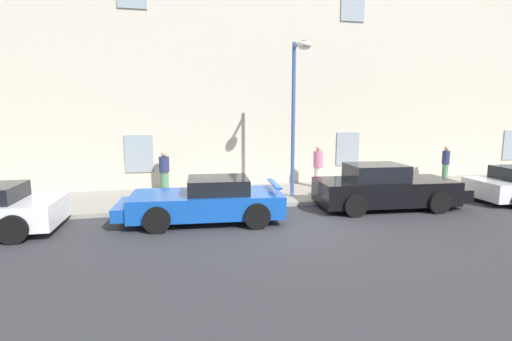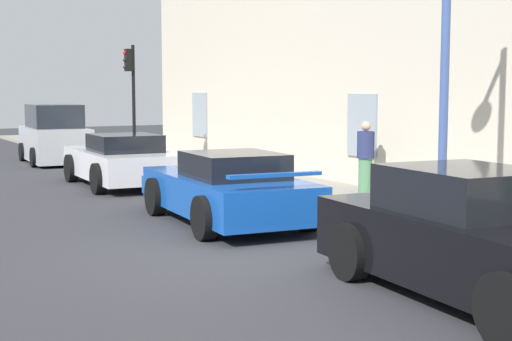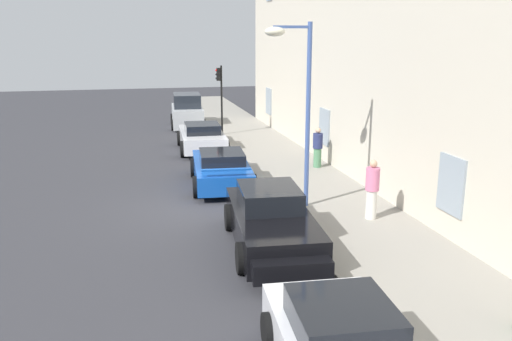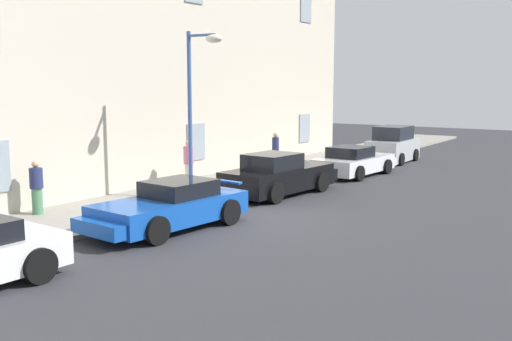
{
  "view_description": "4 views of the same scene",
  "coord_description": "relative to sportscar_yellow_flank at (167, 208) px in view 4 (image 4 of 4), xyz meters",
  "views": [
    {
      "loc": [
        -3.43,
        -10.01,
        3.24
      ],
      "look_at": [
        -0.65,
        1.92,
        1.37
      ],
      "focal_mm": 26.7,
      "sensor_mm": 36.0,
      "label": 1
    },
    {
      "loc": [
        9.95,
        -5.15,
        2.43
      ],
      "look_at": [
        -0.79,
        0.85,
        1.13
      ],
      "focal_mm": 53.16,
      "sensor_mm": 36.0,
      "label": 2
    },
    {
      "loc": [
        16.04,
        -1.99,
        5.29
      ],
      "look_at": [
        0.65,
        1.69,
        1.26
      ],
      "focal_mm": 37.25,
      "sensor_mm": 36.0,
      "label": 3
    },
    {
      "loc": [
        -14.45,
        -9.83,
        3.99
      ],
      "look_at": [
        2.27,
        1.36,
        1.05
      ],
      "focal_mm": 42.03,
      "sensor_mm": 36.0,
      "label": 4
    }
  ],
  "objects": [
    {
      "name": "ground_plane",
      "position": [
        2.48,
        -1.12,
        -0.61
      ],
      "size": [
        80.0,
        80.0,
        0.0
      ],
      "primitive_type": "plane",
      "color": "#333338"
    },
    {
      "name": "sidewalk",
      "position": [
        2.48,
        2.95,
        -0.54
      ],
      "size": [
        60.0,
        3.64,
        0.14
      ],
      "primitive_type": "cube",
      "color": "gray",
      "rests_on": "ground"
    },
    {
      "name": "building_facade",
      "position": [
        2.48,
        6.95,
        6.25
      ],
      "size": [
        34.21,
        4.86,
        13.7
      ],
      "color": "beige",
      "rests_on": "ground"
    },
    {
      "name": "sportscar_yellow_flank",
      "position": [
        0.0,
        0.0,
        0.0
      ],
      "size": [
        4.96,
        2.43,
        1.32
      ],
      "color": "#144CB2",
      "rests_on": "ground"
    },
    {
      "name": "sportscar_white_middle",
      "position": [
        6.36,
        0.23,
        0.05
      ],
      "size": [
        5.13,
        2.41,
        1.52
      ],
      "color": "black",
      "rests_on": "ground"
    },
    {
      "name": "sportscar_tail_end",
      "position": [
        12.07,
        -0.1,
        -0.04
      ],
      "size": [
        4.65,
        2.39,
        1.28
      ],
      "color": "white",
      "rests_on": "ground"
    },
    {
      "name": "hatchback_distant",
      "position": [
        17.15,
        0.13,
        0.21
      ],
      "size": [
        3.59,
        1.87,
        1.83
      ],
      "color": "#B2B7BC",
      "rests_on": "ground"
    },
    {
      "name": "street_lamp",
      "position": [
        3.51,
        1.65,
        3.37
      ],
      "size": [
        0.44,
        1.42,
        5.54
      ],
      "color": "#3F5999",
      "rests_on": "sidewalk"
    },
    {
      "name": "pedestrian_admiring",
      "position": [
        5.11,
        3.52,
        0.41
      ],
      "size": [
        0.53,
        0.53,
        1.74
      ],
      "color": "silver",
      "rests_on": "sidewalk"
    },
    {
      "name": "pedestrian_strolling",
      "position": [
        11.28,
        3.53,
        0.36
      ],
      "size": [
        0.45,
        0.45,
        1.62
      ],
      "color": "#4C7F59",
      "rests_on": "sidewalk"
    },
    {
      "name": "pedestrian_bystander",
      "position": [
        -1.11,
        4.12,
        0.34
      ],
      "size": [
        0.55,
        0.55,
        1.61
      ],
      "color": "#4C7F59",
      "rests_on": "sidewalk"
    }
  ]
}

